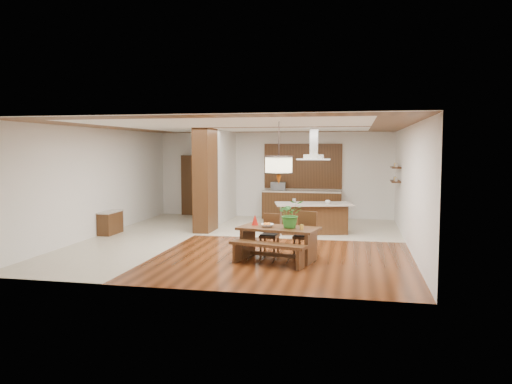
% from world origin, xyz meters
% --- Properties ---
extents(room_shell, '(9.00, 9.04, 2.92)m').
position_xyz_m(room_shell, '(0.00, 0.00, 2.06)').
color(room_shell, '#3D1B0B').
rests_on(room_shell, ground).
extents(tile_hallway, '(2.50, 9.00, 0.01)m').
position_xyz_m(tile_hallway, '(-2.75, 0.00, 0.01)').
color(tile_hallway, beige).
rests_on(tile_hallway, ground).
extents(tile_kitchen, '(5.50, 4.00, 0.01)m').
position_xyz_m(tile_kitchen, '(1.25, 2.50, 0.01)').
color(tile_kitchen, beige).
rests_on(tile_kitchen, ground).
extents(soffit_band, '(8.00, 9.00, 0.02)m').
position_xyz_m(soffit_band, '(0.00, 0.00, 2.88)').
color(soffit_band, '#432610').
rests_on(soffit_band, room_shell).
extents(partition_pier, '(0.45, 1.00, 2.90)m').
position_xyz_m(partition_pier, '(-1.40, 1.20, 1.45)').
color(partition_pier, black).
rests_on(partition_pier, ground).
extents(partition_stub, '(0.18, 2.40, 2.90)m').
position_xyz_m(partition_stub, '(-1.40, 3.30, 1.45)').
color(partition_stub, silver).
rests_on(partition_stub, ground).
extents(hallway_console, '(0.37, 0.88, 0.63)m').
position_xyz_m(hallway_console, '(-3.81, 0.20, 0.32)').
color(hallway_console, black).
rests_on(hallway_console, ground).
extents(hallway_doorway, '(1.10, 0.20, 2.10)m').
position_xyz_m(hallway_doorway, '(-2.70, 4.40, 1.05)').
color(hallway_doorway, black).
rests_on(hallway_doorway, ground).
extents(rear_counter, '(2.60, 0.62, 0.95)m').
position_xyz_m(rear_counter, '(1.00, 4.20, 0.48)').
color(rear_counter, black).
rests_on(rear_counter, ground).
extents(kitchen_window, '(2.60, 0.08, 1.50)m').
position_xyz_m(kitchen_window, '(1.00, 4.46, 1.75)').
color(kitchen_window, '#A65E31').
rests_on(kitchen_window, room_shell).
extents(shelf_lower, '(0.26, 0.90, 0.04)m').
position_xyz_m(shelf_lower, '(3.87, 2.60, 1.40)').
color(shelf_lower, black).
rests_on(shelf_lower, room_shell).
extents(shelf_upper, '(0.26, 0.90, 0.04)m').
position_xyz_m(shelf_upper, '(3.87, 2.60, 1.80)').
color(shelf_upper, black).
rests_on(shelf_upper, room_shell).
extents(dining_table, '(1.79, 1.16, 0.69)m').
position_xyz_m(dining_table, '(1.18, -1.95, 0.51)').
color(dining_table, black).
rests_on(dining_table, ground).
extents(dining_bench, '(1.64, 0.76, 0.45)m').
position_xyz_m(dining_bench, '(1.06, -2.54, 0.23)').
color(dining_bench, black).
rests_on(dining_bench, ground).
extents(dining_chair_left, '(0.43, 0.43, 0.88)m').
position_xyz_m(dining_chair_left, '(0.89, -1.37, 0.44)').
color(dining_chair_left, black).
rests_on(dining_chair_left, ground).
extents(dining_chair_right, '(0.51, 0.51, 0.97)m').
position_xyz_m(dining_chair_right, '(1.69, -1.55, 0.48)').
color(dining_chair_right, black).
rests_on(dining_chair_right, ground).
extents(pendant_lantern, '(0.64, 0.64, 1.31)m').
position_xyz_m(pendant_lantern, '(1.18, -1.95, 2.25)').
color(pendant_lantern, beige).
rests_on(pendant_lantern, room_shell).
extents(foliage_plant, '(0.67, 0.63, 0.59)m').
position_xyz_m(foliage_plant, '(1.44, -1.98, 0.98)').
color(foliage_plant, '#286E24').
rests_on(foliage_plant, dining_table).
extents(fruit_bowl, '(0.33, 0.33, 0.07)m').
position_xyz_m(fruit_bowl, '(0.95, -1.98, 0.72)').
color(fruit_bowl, beige).
rests_on(fruit_bowl, dining_table).
extents(napkin_cone, '(0.18, 0.18, 0.23)m').
position_xyz_m(napkin_cone, '(0.63, -1.75, 0.80)').
color(napkin_cone, '#A2140B').
rests_on(napkin_cone, dining_table).
extents(gold_ornament, '(0.08, 0.08, 0.10)m').
position_xyz_m(gold_ornament, '(1.70, -2.16, 0.74)').
color(gold_ornament, gold).
rests_on(gold_ornament, dining_table).
extents(kitchen_island, '(2.21, 1.35, 0.85)m').
position_xyz_m(kitchen_island, '(1.63, 1.41, 0.44)').
color(kitchen_island, black).
rests_on(kitchen_island, ground).
extents(range_hood, '(0.90, 0.55, 0.87)m').
position_xyz_m(range_hood, '(1.63, 1.41, 2.46)').
color(range_hood, silver).
rests_on(range_hood, room_shell).
extents(island_cup, '(0.15, 0.15, 0.10)m').
position_xyz_m(island_cup, '(2.02, 1.29, 0.90)').
color(island_cup, silver).
rests_on(island_cup, kitchen_island).
extents(microwave, '(0.52, 0.39, 0.27)m').
position_xyz_m(microwave, '(0.21, 4.17, 1.09)').
color(microwave, silver).
rests_on(microwave, rear_counter).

